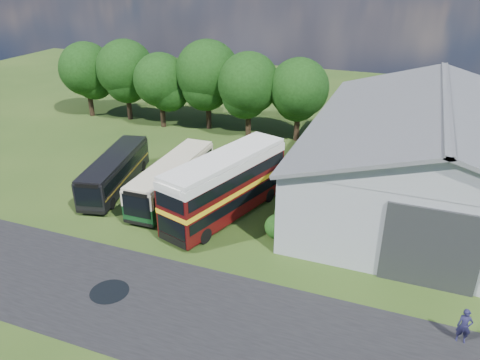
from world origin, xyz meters
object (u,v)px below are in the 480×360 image
at_px(visitor_a, 464,326).
at_px(bus_green_single, 172,178).
at_px(storage_shed, 437,147).
at_px(bus_dark_single, 115,171).
at_px(bus_maroon_double, 226,186).

bearing_deg(visitor_a, bus_green_single, 155.56).
relative_size(storage_shed, bus_dark_single, 2.42).
distance_m(bus_dark_single, visitor_a, 27.07).
height_order(storage_shed, bus_green_single, storage_shed).
bearing_deg(bus_maroon_double, storage_shed, 48.77).
relative_size(storage_shed, visitor_a, 13.12).
distance_m(bus_green_single, bus_maroon_double, 5.28).
distance_m(bus_green_single, bus_dark_single, 5.11).
bearing_deg(storage_shed, bus_maroon_double, -148.10).
relative_size(storage_shed, bus_green_single, 2.34).
xyz_separation_m(bus_green_single, bus_maroon_double, (5.05, -1.31, 0.80)).
bearing_deg(bus_green_single, bus_dark_single, -178.00).
height_order(bus_maroon_double, visitor_a, bus_maroon_double).
xyz_separation_m(bus_dark_single, visitor_a, (25.71, -8.45, -0.52)).
distance_m(bus_green_single, visitor_a, 22.39).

